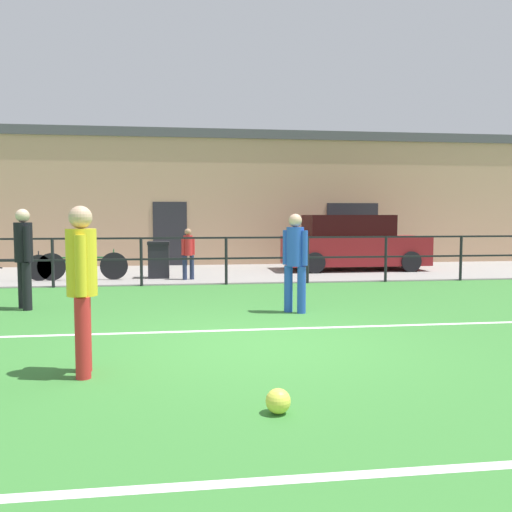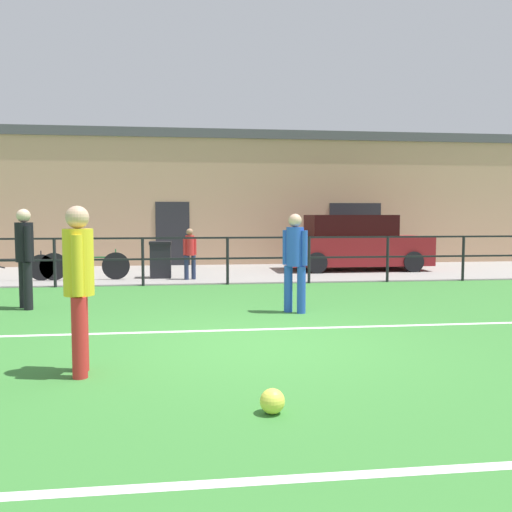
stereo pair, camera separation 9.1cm
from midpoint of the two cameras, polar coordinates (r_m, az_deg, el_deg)
name	(u,v)px [view 2 (the right image)]	position (r m, az deg, el deg)	size (l,w,h in m)	color
ground	(261,345)	(7.10, 0.91, -9.40)	(60.00, 44.00, 0.04)	#387A33
field_line_touchline	(253,330)	(7.91, 0.05, -7.81)	(36.00, 0.11, 0.00)	white
field_line_hash	(337,476)	(3.76, 9.29, -22.05)	(36.00, 0.11, 0.00)	white
pavement_strip	(221,273)	(15.45, -3.53, -1.81)	(48.00, 5.00, 0.02)	gray
perimeter_fence	(228,254)	(12.90, -2.83, 0.26)	(36.07, 0.07, 1.15)	black
clubhouse_facade	(215,198)	(19.06, -4.27, 6.10)	(28.00, 2.56, 4.49)	tan
player_goalkeeper	(25,252)	(10.34, -23.10, 0.36)	(0.31, 0.43, 1.78)	black
player_striker	(295,257)	(9.18, 4.43, -0.08)	(0.39, 0.33, 1.69)	blue
player_winger	(79,280)	(5.85, -17.85, -2.39)	(0.31, 0.48, 1.77)	red
soccer_ball_spare	(272,401)	(4.68, 2.33, -15.13)	(0.21, 0.21, 0.21)	#E5E04C
spectator_child	(190,251)	(13.84, -6.84, 0.58)	(0.34, 0.23, 1.31)	#232D4C
parked_car_red	(355,244)	(16.47, 10.59, 1.26)	(4.22, 1.85, 1.65)	maroon
bicycle_parked_0	(5,267)	(14.80, -24.91, -1.10)	(2.39, 0.04, 0.76)	black
bicycle_parked_2	(85,266)	(14.32, -17.52, -0.99)	(2.23, 0.04, 0.79)	black
trash_bin_0	(161,259)	(14.34, -9.90, -0.36)	(0.57, 0.48, 0.96)	black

